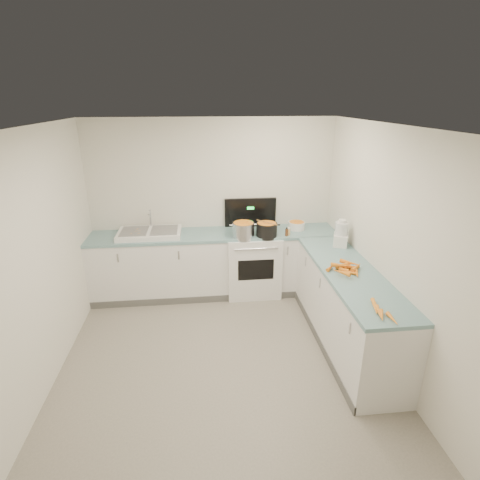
{
  "coord_description": "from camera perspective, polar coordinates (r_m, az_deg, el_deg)",
  "views": [
    {
      "loc": [
        -0.18,
        -3.3,
        2.74
      ],
      "look_at": [
        0.3,
        1.1,
        1.05
      ],
      "focal_mm": 28.0,
      "sensor_mm": 36.0,
      "label": 1
    }
  ],
  "objects": [
    {
      "name": "ceiling",
      "position": [
        3.31,
        -3.21,
        16.72
      ],
      "size": [
        3.5,
        4.0,
        0.0
      ],
      "primitive_type": null,
      "rotation": [
        3.14,
        0.0,
        0.0
      ],
      "color": "silver",
      "rests_on": "ground"
    },
    {
      "name": "sink",
      "position": [
        5.35,
        -13.61,
        1.06
      ],
      "size": [
        0.86,
        0.52,
        0.31
      ],
      "color": "white",
      "rests_on": "counter_back"
    },
    {
      "name": "extract_bottle",
      "position": [
        5.22,
        7.12,
        1.15
      ],
      "size": [
        0.04,
        0.04,
        0.1
      ],
      "primitive_type": "cylinder",
      "color": "#593319",
      "rests_on": "counter_back"
    },
    {
      "name": "mixing_bowl",
      "position": [
        5.51,
        8.6,
        2.19
      ],
      "size": [
        0.3,
        0.3,
        0.11
      ],
      "primitive_type": "cylinder",
      "rotation": [
        0.0,
        0.0,
        0.28
      ],
      "color": "white",
      "rests_on": "counter_back"
    },
    {
      "name": "wall_front",
      "position": [
        1.99,
        1.33,
        -27.7
      ],
      "size": [
        3.5,
        0.0,
        2.5
      ],
      "primitive_type": null,
      "rotation": [
        -1.57,
        0.0,
        0.0
      ],
      "color": "silver",
      "rests_on": "ground"
    },
    {
      "name": "steel_pot",
      "position": [
        5.14,
        0.51,
        1.47
      ],
      "size": [
        0.32,
        0.32,
        0.22
      ],
      "primitive_type": "cylinder",
      "rotation": [
        0.0,
        0.0,
        -0.07
      ],
      "color": "silver",
      "rests_on": "stove"
    },
    {
      "name": "food_processor",
      "position": [
        4.98,
        15.12,
        0.81
      ],
      "size": [
        0.24,
        0.26,
        0.35
      ],
      "color": "white",
      "rests_on": "counter_right"
    },
    {
      "name": "wall_right",
      "position": [
        4.1,
        22.37,
        -2.04
      ],
      "size": [
        0.0,
        4.0,
        2.5
      ],
      "primitive_type": null,
      "rotation": [
        1.57,
        0.0,
        -1.57
      ],
      "color": "silver",
      "rests_on": "ground"
    },
    {
      "name": "wall_back",
      "position": [
        5.51,
        -4.15,
        5.14
      ],
      "size": [
        3.5,
        0.0,
        2.5
      ],
      "primitive_type": null,
      "rotation": [
        1.57,
        0.0,
        0.0
      ],
      "color": "silver",
      "rests_on": "ground"
    },
    {
      "name": "wall_left",
      "position": [
        3.94,
        -29.16,
        -4.11
      ],
      "size": [
        0.0,
        4.0,
        2.5
      ],
      "primitive_type": null,
      "rotation": [
        1.57,
        0.0,
        1.57
      ],
      "color": "silver",
      "rests_on": "ground"
    },
    {
      "name": "black_pot",
      "position": [
        5.19,
        4.09,
        1.5
      ],
      "size": [
        0.33,
        0.33,
        0.21
      ],
      "primitive_type": "cylinder",
      "rotation": [
        0.0,
        0.0,
        -0.17
      ],
      "color": "black",
      "rests_on": "stove"
    },
    {
      "name": "peelings",
      "position": [
        5.35,
        -15.46,
        1.33
      ],
      "size": [
        0.13,
        0.29,
        0.01
      ],
      "color": "tan",
      "rests_on": "sink"
    },
    {
      "name": "wooden_spoon",
      "position": [
        5.15,
        4.12,
        2.68
      ],
      "size": [
        0.25,
        0.26,
        0.01
      ],
      "primitive_type": "cylinder",
      "rotation": [
        1.57,
        0.0,
        0.76
      ],
      "color": "#AD7A47",
      "rests_on": "black_pot"
    },
    {
      "name": "peeled_carrots",
      "position": [
        3.61,
        20.59,
        -10.14
      ],
      "size": [
        0.14,
        0.43,
        0.04
      ],
      "color": "orange",
      "rests_on": "counter_right"
    },
    {
      "name": "floor",
      "position": [
        4.29,
        -2.51,
        -18.79
      ],
      "size": [
        3.5,
        4.0,
        0.0
      ],
      "primitive_type": null,
      "color": "gray",
      "rests_on": "ground"
    },
    {
      "name": "counter_right",
      "position": [
        4.56,
        15.9,
        -9.85
      ],
      "size": [
        0.62,
        2.2,
        0.94
      ],
      "color": "white",
      "rests_on": "ground"
    },
    {
      "name": "stove",
      "position": [
        5.53,
        1.92,
        -3.33
      ],
      "size": [
        0.76,
        0.65,
        1.36
      ],
      "color": "white",
      "rests_on": "ground"
    },
    {
      "name": "counter_back",
      "position": [
        5.49,
        -3.8,
        -3.55
      ],
      "size": [
        3.5,
        0.62,
        0.94
      ],
      "color": "white",
      "rests_on": "ground"
    },
    {
      "name": "carrot_pile",
      "position": [
        4.31,
        15.86,
        -4.12
      ],
      "size": [
        0.44,
        0.4,
        0.09
      ],
      "color": "orange",
      "rests_on": "counter_right"
    },
    {
      "name": "spice_jar",
      "position": [
        5.26,
        7.36,
        1.24
      ],
      "size": [
        0.05,
        0.05,
        0.09
      ],
      "primitive_type": "cylinder",
      "color": "#E5B266",
      "rests_on": "counter_back"
    }
  ]
}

